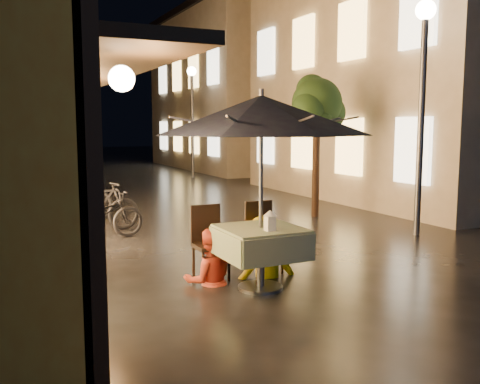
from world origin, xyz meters
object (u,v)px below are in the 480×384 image
streetlamp_near (423,75)px  person_yellow (266,217)px  table_lantern (270,219)px  person_orange (209,230)px  patio_umbrella (261,115)px  bicycle_0 (98,216)px  cafe_table (261,243)px

streetlamp_near → person_yellow: bearing=-162.7°
table_lantern → person_yellow: 0.82m
person_orange → person_yellow: (0.81, -0.02, 0.11)m
patio_umbrella → table_lantern: (-0.00, -0.24, -1.23)m
table_lantern → bicycle_0: size_ratio=0.15×
cafe_table → person_orange: 0.71m
cafe_table → bicycle_0: size_ratio=0.60×
streetlamp_near → bicycle_0: streetlamp_near is taller
streetlamp_near → patio_umbrella: 4.54m
person_orange → person_yellow: size_ratio=0.86×
streetlamp_near → cafe_table: bearing=-157.8°
patio_umbrella → bicycle_0: size_ratio=1.60×
table_lantern → person_orange: person_orange is taller
person_yellow → person_orange: bearing=5.9°
patio_umbrella → table_lantern: size_ratio=10.56×
cafe_table → table_lantern: table_lantern is taller
person_orange → bicycle_0: 3.35m
streetlamp_near → bicycle_0: (-5.44, 2.07, -2.48)m
person_orange → patio_umbrella: bearing=142.2°
table_lantern → person_orange: size_ratio=0.18×
person_orange → bicycle_0: (-0.82, 3.24, -0.26)m
cafe_table → bicycle_0: bearing=109.0°
patio_umbrella → streetlamp_near: bearing=22.2°
table_lantern → person_yellow: person_yellow is taller
person_orange → bicycle_0: size_ratio=0.84×
cafe_table → table_lantern: bearing=-90.0°
streetlamp_near → patio_umbrella: (-4.14, -1.69, -0.77)m
cafe_table → patio_umbrella: (0.00, -0.00, 1.56)m
patio_umbrella → table_lantern: bearing=-90.0°
person_orange → bicycle_0: bearing=-66.1°
patio_umbrella → person_yellow: patio_umbrella is taller
streetlamp_near → patio_umbrella: bearing=-157.8°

